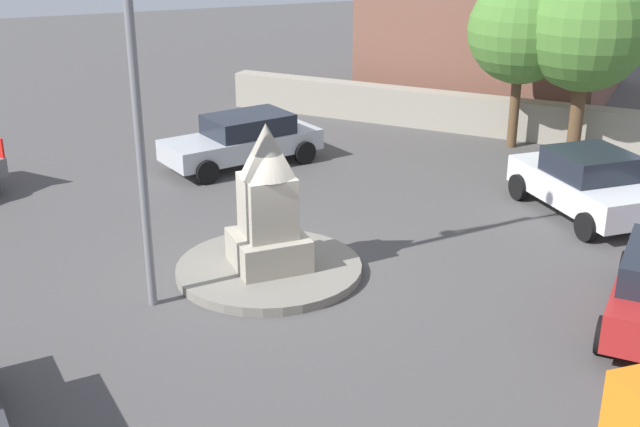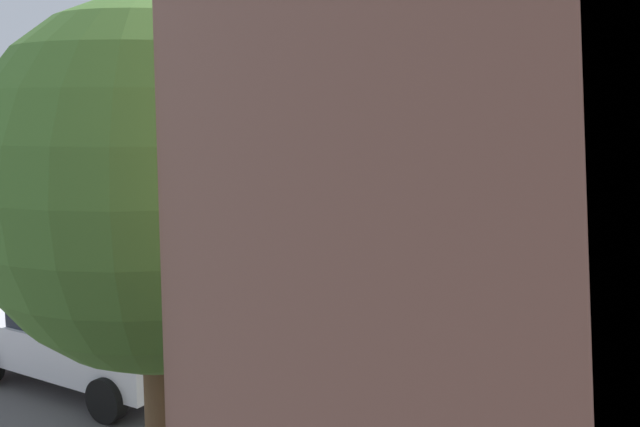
% 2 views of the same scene
% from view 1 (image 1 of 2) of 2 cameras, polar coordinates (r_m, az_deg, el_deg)
% --- Properties ---
extents(ground_plane, '(80.00, 80.00, 0.00)m').
position_cam_1_polar(ground_plane, '(16.35, -3.56, -4.17)').
color(ground_plane, '#4F4C4C').
extents(traffic_island, '(3.70, 3.70, 0.18)m').
position_cam_1_polar(traffic_island, '(16.31, -3.57, -3.88)').
color(traffic_island, gray).
rests_on(traffic_island, ground).
extents(monument, '(1.39, 1.39, 2.90)m').
position_cam_1_polar(monument, '(15.77, -3.68, 0.68)').
color(monument, '#9E9687').
rests_on(monument, traffic_island).
extents(streetlamp, '(3.43, 0.28, 7.93)m').
position_cam_1_polar(streetlamp, '(13.94, -13.03, 11.56)').
color(streetlamp, slate).
rests_on(streetlamp, ground).
extents(car_silver_parked_left, '(4.61, 2.64, 1.42)m').
position_cam_1_polar(car_silver_parked_left, '(22.71, -5.36, 5.20)').
color(car_silver_parked_left, '#B7BABF').
rests_on(car_silver_parked_left, ground).
extents(car_white_passing, '(2.22, 3.99, 1.56)m').
position_cam_1_polar(car_white_passing, '(19.99, 18.13, 2.05)').
color(car_white_passing, silver).
rests_on(car_white_passing, ground).
extents(stone_boundary_wall, '(10.87, 12.00, 1.19)m').
position_cam_1_polar(stone_boundary_wall, '(26.51, 9.06, 7.05)').
color(stone_boundary_wall, '#9E9687').
rests_on(stone_boundary_wall, ground).
extents(tree_near_wall, '(3.05, 3.05, 4.96)m').
position_cam_1_polar(tree_near_wall, '(24.45, 13.88, 12.28)').
color(tree_near_wall, brown).
rests_on(tree_near_wall, ground).
extents(tree_mid_cluster, '(3.47, 3.47, 5.35)m').
position_cam_1_polar(tree_mid_cluster, '(24.12, 18.12, 12.14)').
color(tree_mid_cluster, brown).
rests_on(tree_mid_cluster, ground).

